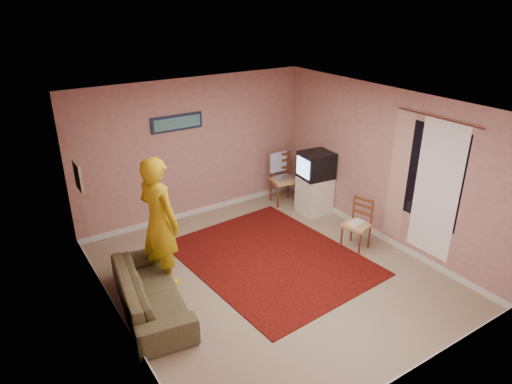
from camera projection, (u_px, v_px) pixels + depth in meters
ground at (270, 275)px, 6.92m from camera, size 5.00×5.00×0.00m
wall_back at (194, 149)px, 8.32m from camera, size 4.50×0.02×2.60m
wall_front at (416, 285)px, 4.48m from camera, size 4.50×0.02×2.60m
wall_left at (112, 240)px, 5.28m from camera, size 0.02×5.00×2.60m
wall_right at (384, 166)px, 7.52m from camera, size 0.02×5.00×2.60m
ceiling at (273, 105)px, 5.88m from camera, size 4.50×5.00×0.02m
baseboard_back at (197, 211)px, 8.82m from camera, size 4.50×0.02×0.10m
baseboard_front at (399, 379)px, 4.99m from camera, size 4.50×0.02×0.10m
baseboard_left at (125, 326)px, 5.79m from camera, size 0.02×5.00×0.10m
baseboard_right at (375, 233)px, 8.02m from camera, size 0.02×5.00×0.10m
window at (430, 175)px, 6.76m from camera, size 0.01×1.10×1.50m
curtain_sheer at (436, 191)px, 6.72m from camera, size 0.01×0.75×2.10m
curtain_floral at (398, 176)px, 7.25m from camera, size 0.01×0.35×2.10m
curtain_rod at (438, 118)px, 6.39m from camera, size 0.02×1.40×0.02m
picture_back at (177, 123)px, 7.92m from camera, size 0.95×0.04×0.28m
picture_left at (78, 177)px, 6.42m from camera, size 0.04×0.38×0.42m
area_rug at (271, 258)px, 7.34m from camera, size 2.64×3.20×0.02m
tv_cabinet at (314, 195)px, 8.78m from camera, size 0.56×0.51×0.71m
crt_tv at (316, 165)px, 8.53m from camera, size 0.63×0.57×0.50m
chair_a at (284, 174)px, 9.03m from camera, size 0.54×0.52×0.55m
dvd_player at (284, 178)px, 9.06m from camera, size 0.37×0.27×0.06m
blue_throw at (278, 162)px, 9.10m from camera, size 0.38×0.05×0.40m
chair_b at (357, 219)px, 7.44m from camera, size 0.47×0.48×0.47m
game_console at (357, 223)px, 7.47m from camera, size 0.25×0.19×0.05m
sofa at (151, 291)px, 6.08m from camera, size 1.01×2.00×0.56m
person at (159, 222)px, 6.41m from camera, size 0.67×0.82×1.95m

